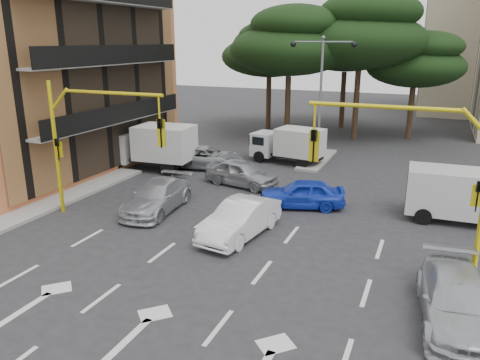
# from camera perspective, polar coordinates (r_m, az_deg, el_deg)

# --- Properties ---
(ground) EXTENTS (120.00, 120.00, 0.00)m
(ground) POSITION_cam_1_polar(r_m,az_deg,el_deg) (17.08, -3.69, -9.95)
(ground) COLOR #28282B
(ground) RESTS_ON ground
(median_strip) EXTENTS (1.40, 6.00, 0.15)m
(median_strip) POSITION_cam_1_polar(r_m,az_deg,el_deg) (31.35, 9.41, 2.47)
(median_strip) COLOR gray
(median_strip) RESTS_ON ground
(apartment_orange) EXTENTS (15.19, 16.15, 13.70)m
(apartment_orange) POSITION_cam_1_polar(r_m,az_deg,el_deg) (32.96, -26.97, 13.56)
(apartment_orange) COLOR #C65C3E
(apartment_orange) RESTS_ON ground
(pine_left_near) EXTENTS (9.15, 9.15, 10.23)m
(pine_left_near) POSITION_cam_1_polar(r_m,az_deg,el_deg) (37.20, 6.11, 16.53)
(pine_left_near) COLOR #382616
(pine_left_near) RESTS_ON ground
(pine_center) EXTENTS (9.98, 9.98, 11.16)m
(pine_center) POSITION_cam_1_polar(r_m,az_deg,el_deg) (38.04, 14.63, 17.15)
(pine_center) COLOR #382616
(pine_center) RESTS_ON ground
(pine_left_far) EXTENTS (8.32, 8.32, 9.30)m
(pine_left_far) POSITION_cam_1_polar(r_m,az_deg,el_deg) (41.94, 3.67, 15.64)
(pine_left_far) COLOR #382616
(pine_left_far) RESTS_ON ground
(pine_right) EXTENTS (7.49, 7.49, 8.37)m
(pine_right) POSITION_cam_1_polar(r_m,az_deg,el_deg) (39.65, 20.73, 13.58)
(pine_right) COLOR #382616
(pine_right) RESTS_ON ground
(pine_back) EXTENTS (9.15, 9.15, 10.23)m
(pine_back) POSITION_cam_1_polar(r_m,az_deg,el_deg) (43.30, 12.89, 16.23)
(pine_back) COLOR #382616
(pine_back) RESTS_ON ground
(signal_mast_right) EXTENTS (5.79, 0.37, 6.00)m
(signal_mast_right) POSITION_cam_1_polar(r_m,az_deg,el_deg) (16.06, 21.80, 1.93)
(signal_mast_right) COLOR yellow
(signal_mast_right) RESTS_ON ground
(signal_mast_left) EXTENTS (5.79, 0.37, 6.00)m
(signal_mast_left) POSITION_cam_1_polar(r_m,az_deg,el_deg) (21.12, -18.25, 5.58)
(signal_mast_left) COLOR yellow
(signal_mast_left) RESTS_ON ground
(street_lamp_center) EXTENTS (4.16, 0.36, 7.77)m
(street_lamp_center) POSITION_cam_1_polar(r_m,az_deg,el_deg) (30.50, 9.89, 12.27)
(street_lamp_center) COLOR slate
(street_lamp_center) RESTS_ON median_strip
(car_white_hatch) EXTENTS (2.16, 4.59, 1.45)m
(car_white_hatch) POSITION_cam_1_polar(r_m,az_deg,el_deg) (18.88, 0.04, -4.81)
(car_white_hatch) COLOR white
(car_white_hatch) RESTS_ON ground
(car_blue_compact) EXTENTS (4.29, 2.76, 1.36)m
(car_blue_compact) POSITION_cam_1_polar(r_m,az_deg,el_deg) (22.33, 7.56, -1.65)
(car_blue_compact) COLOR #1734C0
(car_blue_compact) RESTS_ON ground
(car_silver_wagon) EXTENTS (2.31, 4.85, 1.37)m
(car_silver_wagon) POSITION_cam_1_polar(r_m,az_deg,el_deg) (22.04, -10.06, -2.00)
(car_silver_wagon) COLOR #AEB0B7
(car_silver_wagon) RESTS_ON ground
(car_silver_cross_a) EXTENTS (5.11, 2.97, 1.34)m
(car_silver_cross_a) POSITION_cam_1_polar(r_m,az_deg,el_deg) (29.08, -4.21, 2.75)
(car_silver_cross_a) COLOR #95989C
(car_silver_cross_a) RESTS_ON ground
(car_silver_cross_b) EXTENTS (4.40, 2.48, 1.41)m
(car_silver_cross_b) POSITION_cam_1_polar(r_m,az_deg,el_deg) (25.47, 0.19, 0.87)
(car_silver_cross_b) COLOR #A4A7AC
(car_silver_cross_b) RESTS_ON ground
(car_silver_parked) EXTENTS (2.41, 4.92, 1.38)m
(car_silver_parked) POSITION_cam_1_polar(r_m,az_deg,el_deg) (14.73, 24.92, -13.21)
(car_silver_parked) COLOR #AFB3B8
(car_silver_parked) RESTS_ON ground
(van_white) EXTENTS (4.74, 2.28, 2.33)m
(van_white) POSITION_cam_1_polar(r_m,az_deg,el_deg) (22.50, 25.59, -1.75)
(van_white) COLOR silver
(van_white) RESTS_ON ground
(box_truck_a) EXTENTS (5.76, 2.77, 2.76)m
(box_truck_a) POSITION_cam_1_polar(r_m,az_deg,el_deg) (29.16, -10.90, 3.96)
(box_truck_a) COLOR silver
(box_truck_a) RESTS_ON ground
(box_truck_b) EXTENTS (4.95, 2.67, 2.32)m
(box_truck_b) POSITION_cam_1_polar(r_m,az_deg,el_deg) (30.30, 5.84, 4.23)
(box_truck_b) COLOR silver
(box_truck_b) RESTS_ON ground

